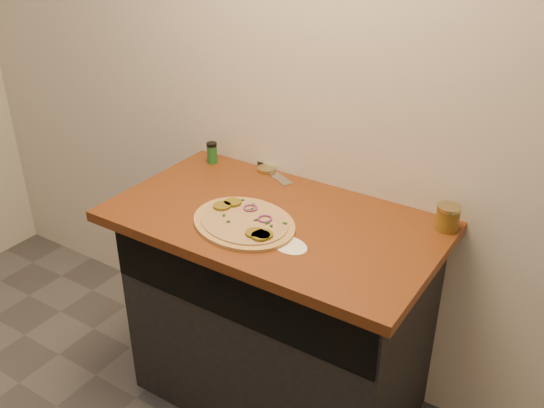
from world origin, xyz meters
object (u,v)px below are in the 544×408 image
Objects in this scene: pizza at (244,222)px; salsa_jar at (448,218)px; chefs_knife at (264,166)px; spice_shaker at (212,153)px.

salsa_jar is (0.61, 0.36, 0.04)m from pizza.
salsa_jar reaches higher than pizza.
chefs_knife is 3.42× the size of spice_shaker.
pizza is 0.48m from chefs_knife.
pizza is at bearing -64.89° from chefs_knife.
salsa_jar and spice_shaker have the same top height.
pizza is 0.70m from salsa_jar.
spice_shaker is at bearing 179.80° from salsa_jar.
chefs_knife is at bearing 19.11° from spice_shaker.
spice_shaker is (-0.42, 0.36, 0.04)m from pizza.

